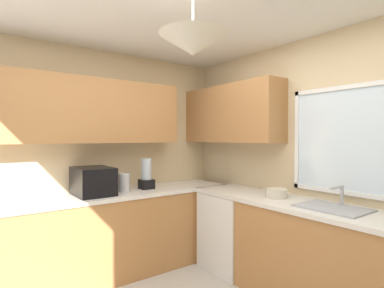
# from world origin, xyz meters

# --- Properties ---
(room_shell) EXTENTS (3.96, 3.37, 2.59)m
(room_shell) POSITION_xyz_m (-0.39, 0.43, 1.72)
(room_shell) COLOR beige
(room_shell) RESTS_ON ground_plane
(counter_run_left) EXTENTS (0.65, 2.98, 0.91)m
(counter_run_left) POSITION_xyz_m (-1.61, 0.00, 0.45)
(counter_run_left) COLOR #AD7542
(counter_run_left) RESTS_ON ground_plane
(counter_run_back) EXTENTS (3.05, 0.65, 0.91)m
(counter_run_back) POSITION_xyz_m (0.21, 1.32, 0.45)
(counter_run_back) COLOR #AD7542
(counter_run_back) RESTS_ON ground_plane
(dishwasher) EXTENTS (0.60, 0.60, 0.86)m
(dishwasher) POSITION_xyz_m (-0.95, 1.29, 0.43)
(dishwasher) COLOR white
(dishwasher) RESTS_ON ground_plane
(microwave) EXTENTS (0.48, 0.36, 0.29)m
(microwave) POSITION_xyz_m (-1.61, -0.12, 1.05)
(microwave) COLOR black
(microwave) RESTS_ON counter_run_left
(kettle) EXTENTS (0.12, 0.12, 0.20)m
(kettle) POSITION_xyz_m (-1.59, 0.22, 1.01)
(kettle) COLOR #B7B7BC
(kettle) RESTS_ON counter_run_left
(sink_assembly) EXTENTS (0.55, 0.40, 0.19)m
(sink_assembly) POSITION_xyz_m (0.22, 1.32, 0.92)
(sink_assembly) COLOR #9EA0A5
(sink_assembly) RESTS_ON counter_run_back
(bowl) EXTENTS (0.21, 0.21, 0.09)m
(bowl) POSITION_xyz_m (-0.37, 1.32, 0.95)
(bowl) COLOR beige
(bowl) RESTS_ON counter_run_back
(blender_appliance) EXTENTS (0.15, 0.15, 0.36)m
(blender_appliance) POSITION_xyz_m (-1.61, 0.51, 1.07)
(blender_appliance) COLOR black
(blender_appliance) RESTS_ON counter_run_left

